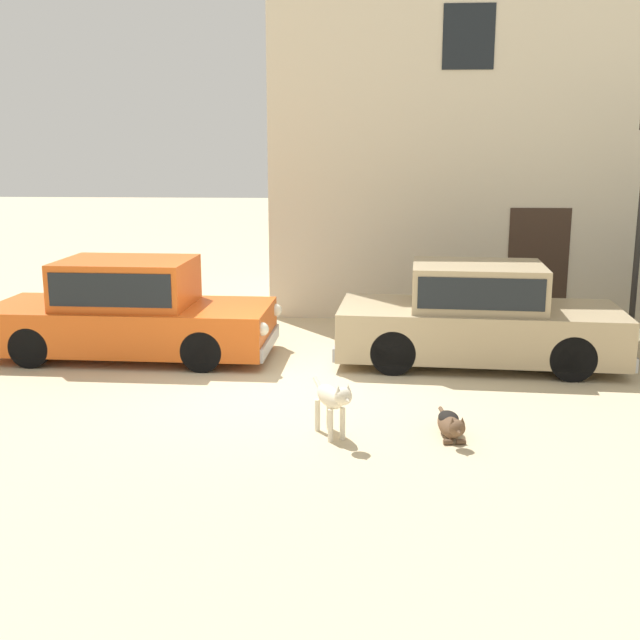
{
  "coord_description": "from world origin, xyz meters",
  "views": [
    {
      "loc": [
        1.28,
        -10.02,
        3.17
      ],
      "look_at": [
        0.64,
        0.2,
        0.9
      ],
      "focal_mm": 43.79,
      "sensor_mm": 36.0,
      "label": 1
    }
  ],
  "objects": [
    {
      "name": "stray_dog_tan",
      "position": [
        2.22,
        -1.69,
        0.15
      ],
      "size": [
        0.31,
        1.02,
        0.35
      ],
      "rotation": [
        0.0,
        0.0,
        4.83
      ],
      "color": "brown",
      "rests_on": "ground_plane"
    },
    {
      "name": "apartment_block",
      "position": [
        6.52,
        7.26,
        3.74
      ],
      "size": [
        14.21,
        5.71,
        7.48
      ],
      "color": "beige",
      "rests_on": "ground_plane"
    },
    {
      "name": "parked_sedan_second",
      "position": [
        2.92,
        1.42,
        0.74
      ],
      "size": [
        4.36,
        1.99,
        1.5
      ],
      "rotation": [
        0.0,
        0.0,
        -0.07
      ],
      "color": "tan",
      "rests_on": "ground_plane"
    },
    {
      "name": "ground_plane",
      "position": [
        0.0,
        0.0,
        0.0
      ],
      "size": [
        80.0,
        80.0,
        0.0
      ],
      "primitive_type": "plane",
      "color": "#CCB78E"
    },
    {
      "name": "parked_sedan_nearest",
      "position": [
        -2.38,
        1.51,
        0.74
      ],
      "size": [
        4.47,
        1.83,
        1.51
      ],
      "rotation": [
        0.0,
        0.0,
        -0.03
      ],
      "color": "#D15619",
      "rests_on": "ground_plane"
    },
    {
      "name": "stray_dog_spotted",
      "position": [
        0.9,
        -1.8,
        0.45
      ],
      "size": [
        0.5,
        0.89,
        0.69
      ],
      "rotation": [
        0.0,
        0.0,
        5.18
      ],
      "color": "beige",
      "rests_on": "ground_plane"
    }
  ]
}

